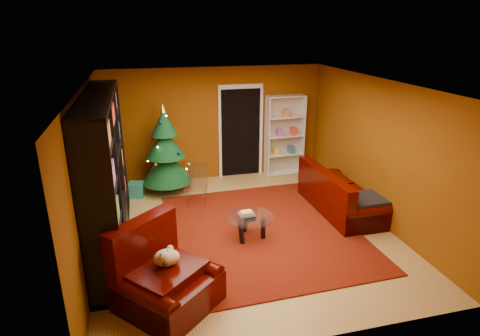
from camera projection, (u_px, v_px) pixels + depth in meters
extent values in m
cube|color=#AB8A49|center=(245.00, 231.00, 7.21)|extent=(5.00, 5.50, 0.05)
cube|color=silver|center=(246.00, 83.00, 6.31)|extent=(5.00, 5.50, 0.05)
cube|color=#7B4109|center=(215.00, 124.00, 9.29)|extent=(5.00, 0.05, 2.60)
cube|color=#7B4109|center=(88.00, 175.00, 6.18)|extent=(0.05, 5.50, 2.60)
cube|color=#7B4109|center=(379.00, 151.00, 7.34)|extent=(0.05, 5.50, 2.60)
cube|color=#651709|center=(263.00, 230.00, 7.19)|extent=(3.33, 3.86, 0.02)
cube|color=teal|center=(136.00, 190.00, 8.56)|extent=(0.36, 0.36, 0.31)
cube|color=#A9252C|center=(185.00, 184.00, 9.01)|extent=(0.21, 0.21, 0.21)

